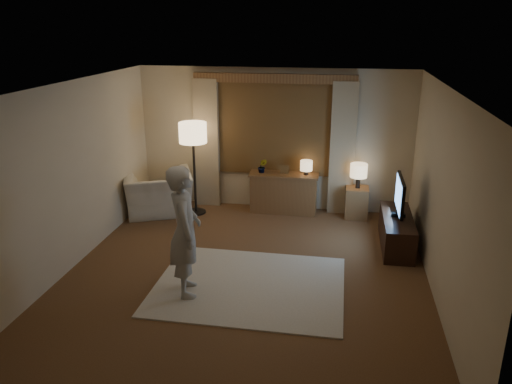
% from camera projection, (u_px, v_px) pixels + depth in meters
% --- Properties ---
extents(room, '(5.04, 5.54, 2.64)m').
position_uv_depth(room, '(252.00, 173.00, 7.05)').
color(room, brown).
rests_on(room, ground).
extents(rug, '(2.50, 2.00, 0.02)m').
position_uv_depth(rug, '(249.00, 285.00, 6.69)').
color(rug, beige).
rests_on(rug, floor).
extents(sideboard, '(1.20, 0.40, 0.70)m').
position_uv_depth(sideboard, '(284.00, 194.00, 9.19)').
color(sideboard, brown).
rests_on(sideboard, floor).
extents(picture_frame, '(0.16, 0.02, 0.20)m').
position_uv_depth(picture_frame, '(284.00, 170.00, 9.05)').
color(picture_frame, brown).
rests_on(picture_frame, sideboard).
extents(plant, '(0.16, 0.13, 0.30)m').
position_uv_depth(plant, '(262.00, 167.00, 9.10)').
color(plant, '#999999').
rests_on(plant, sideboard).
extents(table_lamp_sideboard, '(0.22, 0.22, 0.30)m').
position_uv_depth(table_lamp_sideboard, '(306.00, 166.00, 8.95)').
color(table_lamp_sideboard, black).
rests_on(table_lamp_sideboard, sideboard).
extents(floor_lamp, '(0.49, 0.49, 1.69)m').
position_uv_depth(floor_lamp, '(193.00, 138.00, 8.79)').
color(floor_lamp, black).
rests_on(floor_lamp, floor).
extents(armchair, '(1.50, 1.42, 0.77)m').
position_uv_depth(armchair, '(159.00, 193.00, 9.12)').
color(armchair, beige).
rests_on(armchair, floor).
extents(side_table, '(0.40, 0.40, 0.56)m').
position_uv_depth(side_table, '(357.00, 203.00, 8.96)').
color(side_table, brown).
rests_on(side_table, floor).
extents(table_lamp_side, '(0.30, 0.30, 0.44)m').
position_uv_depth(table_lamp_side, '(359.00, 171.00, 8.76)').
color(table_lamp_side, black).
rests_on(table_lamp_side, side_table).
extents(tv_stand, '(0.45, 1.40, 0.50)m').
position_uv_depth(tv_stand, '(396.00, 231.00, 7.80)').
color(tv_stand, black).
rests_on(tv_stand, floor).
extents(tv, '(0.21, 0.86, 0.62)m').
position_uv_depth(tv, '(400.00, 196.00, 7.61)').
color(tv, black).
rests_on(tv, tv_stand).
extents(person, '(0.59, 0.73, 1.71)m').
position_uv_depth(person, '(185.00, 231.00, 6.25)').
color(person, '#B7B3A9').
rests_on(person, rug).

